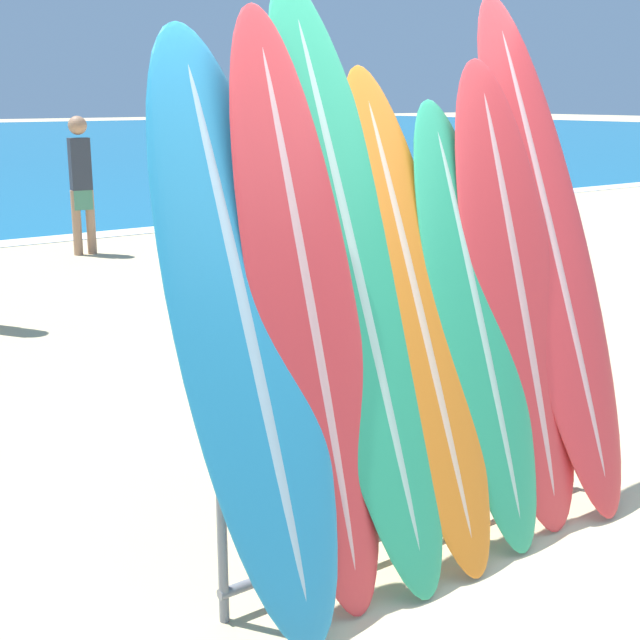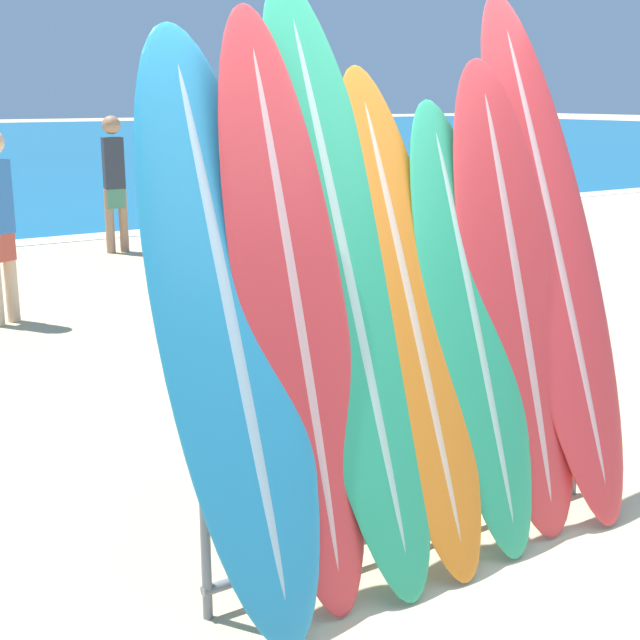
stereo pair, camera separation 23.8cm
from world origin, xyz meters
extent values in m
plane|color=#CCB789|center=(0.00, 0.00, 0.00)|extent=(160.00, 160.00, 0.00)
cylinder|color=slate|center=(-1.13, 0.45, 0.44)|extent=(0.04, 0.04, 0.89)
cylinder|color=slate|center=(0.95, 0.45, 0.44)|extent=(0.04, 0.04, 0.89)
cylinder|color=slate|center=(-0.09, 0.45, 0.86)|extent=(2.13, 0.04, 0.04)
cylinder|color=slate|center=(-0.09, 0.45, 0.12)|extent=(2.13, 0.04, 0.04)
ellipsoid|color=teal|center=(-0.97, 0.53, 1.15)|extent=(0.59, 1.01, 2.31)
ellipsoid|color=#98BACC|center=(-0.97, 0.53, 1.15)|extent=(0.11, 0.98, 2.22)
ellipsoid|color=red|center=(-0.69, 0.51, 1.19)|extent=(0.50, 0.81, 2.38)
ellipsoid|color=#D59E9F|center=(-0.69, 0.51, 1.19)|extent=(0.09, 0.79, 2.29)
ellipsoid|color=#289E70|center=(-0.39, 0.58, 1.26)|extent=(0.54, 1.07, 2.52)
ellipsoid|color=#9AC3B3|center=(-0.39, 0.58, 1.26)|extent=(0.10, 1.03, 2.42)
ellipsoid|color=orange|center=(-0.11, 0.51, 1.08)|extent=(0.48, 0.93, 2.15)
ellipsoid|color=beige|center=(-0.11, 0.51, 1.08)|extent=(0.09, 0.90, 2.07)
ellipsoid|color=#289E70|center=(0.22, 0.47, 1.00)|extent=(0.48, 0.79, 2.01)
ellipsoid|color=#9AC3B3|center=(0.22, 0.47, 1.00)|extent=(0.09, 0.77, 1.93)
ellipsoid|color=red|center=(0.50, 0.49, 1.10)|extent=(0.60, 0.73, 2.19)
ellipsoid|color=#D59E9F|center=(0.50, 0.49, 1.10)|extent=(0.11, 0.72, 2.11)
ellipsoid|color=red|center=(0.82, 0.56, 1.26)|extent=(0.58, 1.03, 2.52)
ellipsoid|color=#D59E9F|center=(0.82, 0.56, 1.26)|extent=(0.10, 1.00, 2.42)
cylinder|color=beige|center=(-0.53, 5.75, 0.41)|extent=(0.11, 0.11, 0.82)
cube|color=#CC4C3D|center=(-0.61, 5.71, 0.70)|extent=(0.27, 0.23, 0.25)
cylinder|color=#A87A5B|center=(1.68, 8.79, 0.42)|extent=(0.12, 0.12, 0.84)
cylinder|color=#A87A5B|center=(1.50, 8.81, 0.42)|extent=(0.12, 0.12, 0.84)
cube|color=#478466|center=(1.59, 8.80, 0.71)|extent=(0.25, 0.17, 0.25)
cube|color=#2D333D|center=(1.59, 8.80, 1.17)|extent=(0.27, 0.19, 0.66)
sphere|color=#A87A5B|center=(1.59, 8.80, 1.65)|extent=(0.24, 0.24, 0.24)
camera|label=1|loc=(-2.65, -2.29, 2.01)|focal=50.00mm
camera|label=2|loc=(-2.46, -2.43, 2.01)|focal=50.00mm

